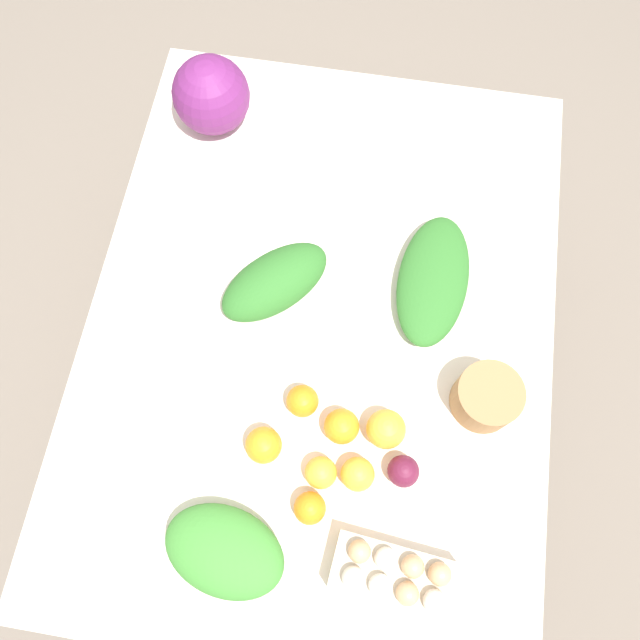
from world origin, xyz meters
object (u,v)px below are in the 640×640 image
(beet_root, at_px, (403,471))
(orange_4, at_px, (386,429))
(egg_carton, at_px, (395,575))
(orange_2, at_px, (264,445))
(paper_bag, at_px, (486,397))
(greens_bunch_kale, at_px, (433,280))
(orange_3, at_px, (302,401))
(orange_6, at_px, (310,508))
(greens_bunch_beet_tops, at_px, (224,551))
(cabbage_purple, at_px, (211,95))
(greens_bunch_scallion, at_px, (275,282))
(orange_5, at_px, (358,474))
(orange_1, at_px, (321,473))
(orange_0, at_px, (342,426))

(beet_root, relative_size, orange_4, 0.79)
(egg_carton, bearing_deg, orange_2, 151.20)
(paper_bag, bearing_deg, orange_4, 116.45)
(egg_carton, distance_m, greens_bunch_kale, 0.63)
(orange_3, relative_size, orange_6, 1.06)
(greens_bunch_beet_tops, distance_m, orange_6, 0.18)
(paper_bag, height_order, orange_3, paper_bag)
(cabbage_purple, height_order, greens_bunch_scallion, cabbage_purple)
(beet_root, bearing_deg, greens_bunch_kale, -2.29)
(greens_bunch_kale, xyz_separation_m, orange_6, (-0.53, 0.19, -0.00))
(orange_5, bearing_deg, orange_6, 133.57)
(greens_bunch_beet_tops, bearing_deg, orange_1, -42.12)
(orange_2, bearing_deg, orange_6, -133.06)
(greens_bunch_scallion, distance_m, orange_3, 0.28)
(orange_0, bearing_deg, egg_carton, -151.79)
(egg_carton, bearing_deg, orange_3, 132.81)
(beet_root, distance_m, orange_1, 0.17)
(greens_bunch_beet_tops, bearing_deg, beet_root, -57.52)
(greens_bunch_scallion, bearing_deg, orange_4, -134.83)
(egg_carton, height_order, orange_3, egg_carton)
(beet_root, distance_m, orange_4, 0.09)
(orange_2, distance_m, orange_4, 0.25)
(greens_bunch_beet_tops, xyz_separation_m, orange_3, (0.32, -0.10, -0.01))
(egg_carton, distance_m, orange_1, 0.24)
(egg_carton, xyz_separation_m, orange_3, (0.31, 0.23, -0.01))
(orange_3, bearing_deg, cabbage_purple, 26.31)
(orange_1, distance_m, orange_4, 0.16)
(egg_carton, height_order, orange_2, egg_carton)
(orange_1, distance_m, orange_2, 0.13)
(beet_root, bearing_deg, cabbage_purple, 35.38)
(egg_carton, height_order, orange_4, egg_carton)
(orange_0, bearing_deg, orange_2, 112.77)
(orange_5, height_order, orange_6, orange_5)
(paper_bag, relative_size, orange_5, 1.98)
(paper_bag, xyz_separation_m, orange_5, (-0.20, 0.24, -0.01))
(paper_bag, xyz_separation_m, greens_bunch_kale, (0.26, 0.14, -0.01))
(orange_1, bearing_deg, beet_root, -79.76)
(greens_bunch_scallion, relative_size, orange_2, 3.49)
(orange_2, bearing_deg, orange_0, -67.23)
(egg_carton, relative_size, orange_3, 3.64)
(beet_root, bearing_deg, orange_4, 30.73)
(paper_bag, relative_size, orange_2, 1.81)
(cabbage_purple, distance_m, orange_5, 0.96)
(greens_bunch_kale, xyz_separation_m, beet_root, (-0.43, 0.02, -0.00))
(greens_bunch_beet_tops, distance_m, orange_1, 0.24)
(cabbage_purple, relative_size, greens_bunch_scallion, 0.71)
(orange_5, xyz_separation_m, orange_6, (-0.08, 0.08, -0.00))
(greens_bunch_beet_tops, height_order, orange_3, greens_bunch_beet_tops)
(paper_bag, bearing_deg, orange_6, 130.26)
(cabbage_purple, height_order, orange_2, cabbage_purple)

